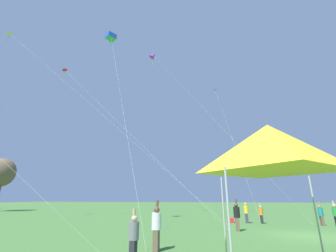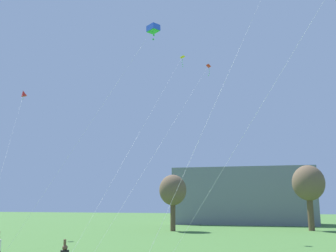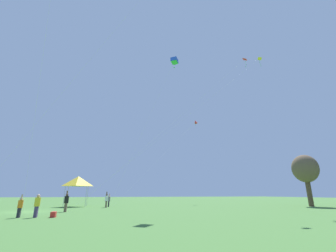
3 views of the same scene
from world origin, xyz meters
name	(u,v)px [view 2 (image 2 of 3)]	position (x,y,z in m)	size (l,w,h in m)	color
distant_building	(243,196)	(8.16, 54.64, 4.83)	(23.84, 8.89, 9.65)	slate
tree_far_left	(173,191)	(-0.52, 36.52, 5.30)	(3.69, 3.69, 7.46)	brown
tree_near_right	(308,184)	(17.58, 41.39, 6.26)	(4.37, 4.37, 8.82)	brown
kite_blue_box_0	(153,29)	(2.52, 15.13, 18.50)	(8.91, 7.51, 18.85)	silver
kite_red_delta_2	(206,70)	(6.14, 22.41, 16.99)	(4.89, 18.98, 17.92)	silver
kite_red_diamond_4	(24,94)	(-17.27, 25.91, 17.11)	(10.00, 17.68, 17.63)	silver
kite_yellow_delta_5	(181,60)	(2.45, 27.81, 20.51)	(2.15, 24.87, 21.33)	silver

